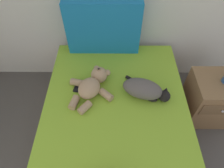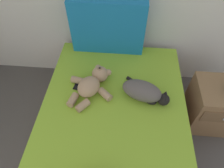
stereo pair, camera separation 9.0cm
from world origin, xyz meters
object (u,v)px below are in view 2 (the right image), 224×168
patterned_cushion (108,27)px  cell_phone (82,88)px  bed (112,139)px  cat (144,92)px  teddy_bear (92,83)px  nightstand (213,106)px

patterned_cushion → cell_phone: 0.64m
bed → patterned_cushion: (-0.12, 0.89, 0.54)m
cat → patterned_cushion: bearing=121.3°
patterned_cushion → teddy_bear: 0.59m
patterned_cushion → teddy_bear: patterned_cushion is taller
bed → patterned_cushion: size_ratio=2.76×
teddy_bear → nightstand: size_ratio=0.88×
cat → cell_phone: (-0.54, 0.05, -0.07)m
patterned_cushion → nightstand: (1.09, -0.46, -0.53)m
bed → cell_phone: cell_phone is taller
teddy_bear → cell_phone: (-0.10, -0.01, -0.06)m
bed → teddy_bear: 0.52m
patterned_cushion → nightstand: bearing=-22.9°
bed → teddy_bear: (-0.20, 0.34, 0.34)m
bed → cell_phone: 0.53m
patterned_cushion → cat: bearing=-58.7°
patterned_cushion → cell_phone: (-0.18, -0.55, -0.27)m
cat → teddy_bear: bearing=173.3°
bed → teddy_bear: teddy_bear is taller
cat → nightstand: size_ratio=0.77×
nightstand → cat: bearing=-169.3°
cell_phone → nightstand: 1.30m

